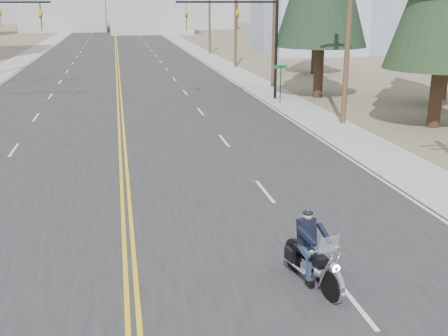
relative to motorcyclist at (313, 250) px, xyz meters
name	(u,v)px	position (x,y,z in m)	size (l,w,h in m)	color
road	(117,55)	(-4.34, 65.02, -0.91)	(20.00, 200.00, 0.01)	#303033
sidewalk_left	(26,57)	(-15.84, 65.02, -0.91)	(3.00, 200.00, 0.01)	#A5A5A0
sidewalk_right	(203,54)	(7.16, 65.02, -0.91)	(3.00, 200.00, 0.01)	#A5A5A0
traffic_mast_right	(248,29)	(4.64, 27.02, 4.02)	(7.10, 0.26, 7.00)	black
street_sign	(281,77)	(6.46, 25.02, 0.88)	(0.90, 0.06, 2.62)	black
utility_pole_b	(349,15)	(8.16, 18.02, 5.06)	(2.20, 0.30, 11.50)	brown
utility_pole_c	(274,15)	(8.16, 33.02, 4.81)	(2.20, 0.30, 11.00)	brown
utility_pole_d	(236,10)	(8.16, 48.02, 5.06)	(2.20, 0.30, 11.50)	brown
utility_pole_e	(210,10)	(8.16, 65.02, 4.81)	(2.20, 0.30, 11.00)	brown
haze_bldg_b	(150,2)	(3.66, 120.02, 6.08)	(18.00, 14.00, 14.00)	#ADB2B7
haze_bldg_e	(207,6)	(20.66, 145.02, 5.08)	(14.00, 14.00, 12.00)	#B7BCC6
motorcyclist	(313,250)	(0.00, 0.00, 0.00)	(1.01, 2.35, 1.84)	black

